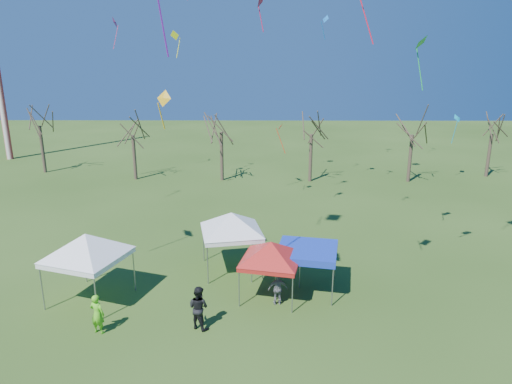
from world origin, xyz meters
TOP-DOWN VIEW (x-y plane):
  - ground at (0.00, 0.00)m, footprint 140.00×140.00m
  - tree_0 at (-20.85, 27.38)m, footprint 3.83×3.83m
  - tree_1 at (-10.77, 24.65)m, footprint 3.42×3.42m
  - tree_2 at (-2.37, 24.38)m, footprint 3.71×3.71m
  - tree_3 at (6.03, 24.04)m, footprint 3.59×3.59m
  - tree_4 at (15.36, 24.00)m, footprint 3.58×3.58m
  - tree_5 at (23.72, 26.07)m, footprint 3.39×3.39m
  - tent_white_west at (-6.76, 1.45)m, footprint 4.22×4.22m
  - tent_white_mid at (-0.24, 4.82)m, footprint 4.24×4.24m
  - tent_red at (1.81, 1.84)m, footprint 3.67×3.67m
  - tent_blue at (3.61, 2.56)m, footprint 3.35×3.35m
  - person_dark at (-1.30, -0.86)m, footprint 1.18×1.10m
  - person_grey at (2.14, 1.14)m, footprint 0.95×0.48m
  - person_green at (-5.49, -1.29)m, footprint 0.74×0.60m
  - kite_19 at (6.36, 20.04)m, footprint 0.70×0.79m
  - kite_17 at (9.55, 6.68)m, footprint 1.07×1.15m
  - kite_18 at (1.27, 10.41)m, footprint 0.65×0.89m
  - kite_13 at (-6.04, 23.07)m, footprint 1.00×0.84m
  - kite_12 at (19.39, 24.20)m, footprint 1.09×1.02m
  - kite_22 at (2.87, 18.17)m, footprint 0.79×0.89m
  - kite_1 at (-3.12, 2.99)m, footprint 0.87×0.67m
  - kite_2 at (-11.49, 24.40)m, footprint 0.60×1.14m

SIDE VIEW (x-z plane):
  - ground at x=0.00m, z-range 0.00..0.00m
  - person_grey at x=2.14m, z-range 0.00..1.56m
  - person_green at x=-5.49m, z-range 0.00..1.77m
  - person_dark at x=-1.30m, z-range 0.00..1.93m
  - tent_blue at x=3.61m, z-range 0.94..3.19m
  - tent_red at x=1.81m, z-range 1.02..4.33m
  - tent_white_mid at x=-0.24m, z-range 1.17..4.98m
  - tent_white_west at x=-6.76m, z-range 1.20..5.11m
  - tree_5 at x=23.72m, z-range 2.00..9.46m
  - tree_1 at x=-10.77m, z-range 2.02..9.56m
  - kite_22 at x=2.87m, z-range 4.62..7.14m
  - kite_12 at x=19.39m, z-range 4.55..7.30m
  - tree_4 at x=15.36m, z-range 2.12..10.00m
  - tree_3 at x=6.03m, z-range 2.12..10.03m
  - tree_2 at x=-2.37m, z-range 2.20..10.38m
  - tree_0 at x=-20.85m, z-range 2.27..10.70m
  - kite_1 at x=-3.12m, z-range 8.44..10.29m
  - kite_17 at x=9.55m, z-range 10.48..13.33m
  - kite_13 at x=-6.04m, z-range 11.96..14.26m
  - kite_19 at x=6.36m, z-range 13.21..15.08m
  - kite_2 at x=-11.49m, z-range 12.88..15.65m
  - kite_18 at x=1.27m, z-range 13.29..15.36m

